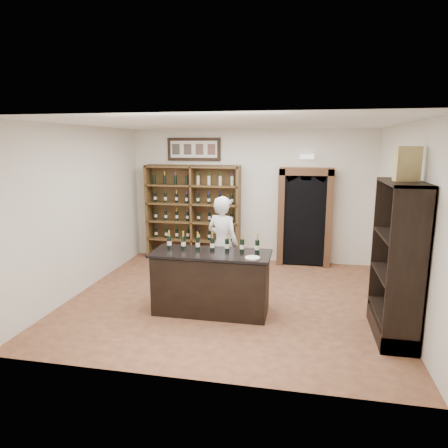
# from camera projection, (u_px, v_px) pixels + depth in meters

# --- Properties ---
(floor) EXTENTS (5.50, 5.50, 0.00)m
(floor) POSITION_uv_depth(u_px,v_px,m) (230.00, 299.00, 7.03)
(floor) COLOR #96633C
(floor) RESTS_ON ground
(ceiling) EXTENTS (5.50, 5.50, 0.00)m
(ceiling) POSITION_uv_depth(u_px,v_px,m) (231.00, 123.00, 6.43)
(ceiling) COLOR white
(ceiling) RESTS_ON wall_back
(wall_back) EXTENTS (5.50, 0.04, 3.00)m
(wall_back) POSITION_uv_depth(u_px,v_px,m) (250.00, 196.00, 9.13)
(wall_back) COLOR silver
(wall_back) RESTS_ON ground
(wall_left) EXTENTS (0.04, 5.00, 3.00)m
(wall_left) POSITION_uv_depth(u_px,v_px,m) (82.00, 210.00, 7.25)
(wall_left) COLOR silver
(wall_left) RESTS_ON ground
(wall_right) EXTENTS (0.04, 5.00, 3.00)m
(wall_right) POSITION_uv_depth(u_px,v_px,m) (404.00, 221.00, 6.21)
(wall_right) COLOR silver
(wall_right) RESTS_ON ground
(wine_shelf) EXTENTS (2.20, 0.38, 2.20)m
(wine_shelf) POSITION_uv_depth(u_px,v_px,m) (193.00, 213.00, 9.30)
(wine_shelf) COLOR brown
(wine_shelf) RESTS_ON ground
(framed_picture) EXTENTS (1.25, 0.04, 0.52)m
(framed_picture) POSITION_uv_depth(u_px,v_px,m) (194.00, 149.00, 9.14)
(framed_picture) COLOR black
(framed_picture) RESTS_ON wall_back
(arched_doorway) EXTENTS (1.17, 0.35, 2.17)m
(arched_doorway) POSITION_uv_depth(u_px,v_px,m) (305.00, 215.00, 8.80)
(arched_doorway) COLOR black
(arched_doorway) RESTS_ON ground
(emergency_light) EXTENTS (0.30, 0.10, 0.10)m
(emergency_light) POSITION_uv_depth(u_px,v_px,m) (307.00, 157.00, 8.64)
(emergency_light) COLOR white
(emergency_light) RESTS_ON wall_back
(tasting_counter) EXTENTS (1.88, 0.78, 1.00)m
(tasting_counter) POSITION_uv_depth(u_px,v_px,m) (211.00, 283.00, 6.39)
(tasting_counter) COLOR black
(tasting_counter) RESTS_ON ground
(counter_bottle_0) EXTENTS (0.07, 0.07, 0.30)m
(counter_bottle_0) POSITION_uv_depth(u_px,v_px,m) (169.00, 242.00, 6.50)
(counter_bottle_0) COLOR black
(counter_bottle_0) RESTS_ON tasting_counter
(counter_bottle_1) EXTENTS (0.07, 0.07, 0.30)m
(counter_bottle_1) POSITION_uv_depth(u_px,v_px,m) (183.00, 243.00, 6.45)
(counter_bottle_1) COLOR black
(counter_bottle_1) RESTS_ON tasting_counter
(counter_bottle_2) EXTENTS (0.07, 0.07, 0.30)m
(counter_bottle_2) POSITION_uv_depth(u_px,v_px,m) (198.00, 243.00, 6.41)
(counter_bottle_2) COLOR black
(counter_bottle_2) RESTS_ON tasting_counter
(counter_bottle_3) EXTENTS (0.07, 0.07, 0.30)m
(counter_bottle_3) POSITION_uv_depth(u_px,v_px,m) (212.00, 244.00, 6.36)
(counter_bottle_3) COLOR black
(counter_bottle_3) RESTS_ON tasting_counter
(counter_bottle_4) EXTENTS (0.07, 0.07, 0.30)m
(counter_bottle_4) POSITION_uv_depth(u_px,v_px,m) (227.00, 245.00, 6.32)
(counter_bottle_4) COLOR black
(counter_bottle_4) RESTS_ON tasting_counter
(counter_bottle_5) EXTENTS (0.07, 0.07, 0.30)m
(counter_bottle_5) POSITION_uv_depth(u_px,v_px,m) (242.00, 246.00, 6.27)
(counter_bottle_5) COLOR black
(counter_bottle_5) RESTS_ON tasting_counter
(counter_bottle_6) EXTENTS (0.07, 0.07, 0.30)m
(counter_bottle_6) POSITION_uv_depth(u_px,v_px,m) (257.00, 246.00, 6.23)
(counter_bottle_6) COLOR black
(counter_bottle_6) RESTS_ON tasting_counter
(side_cabinet) EXTENTS (0.48, 1.20, 2.20)m
(side_cabinet) POSITION_uv_depth(u_px,v_px,m) (397.00, 285.00, 5.53)
(side_cabinet) COLOR black
(side_cabinet) RESTS_ON ground
(shopkeeper) EXTENTS (0.76, 0.65, 1.77)m
(shopkeeper) POSITION_uv_depth(u_px,v_px,m) (223.00, 244.00, 7.26)
(shopkeeper) COLOR silver
(shopkeeper) RESTS_ON ground
(plate) EXTENTS (0.23, 0.23, 0.02)m
(plate) POSITION_uv_depth(u_px,v_px,m) (253.00, 258.00, 5.95)
(plate) COLOR silver
(plate) RESTS_ON tasting_counter
(wine_crate) EXTENTS (0.34, 0.19, 0.45)m
(wine_crate) POSITION_uv_depth(u_px,v_px,m) (407.00, 164.00, 5.20)
(wine_crate) COLOR tan
(wine_crate) RESTS_ON side_cabinet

